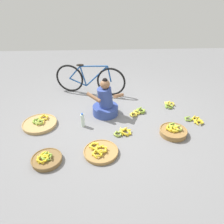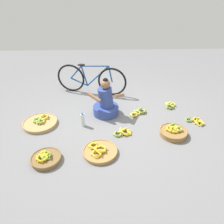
{
  "view_description": "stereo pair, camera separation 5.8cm",
  "coord_description": "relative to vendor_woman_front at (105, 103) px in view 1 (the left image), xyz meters",
  "views": [
    {
      "loc": [
        -0.16,
        -3.44,
        2.38
      ],
      "look_at": [
        0.0,
        -0.2,
        0.35
      ],
      "focal_mm": 34.2,
      "sensor_mm": 36.0,
      "label": 1
    },
    {
      "loc": [
        -0.11,
        -3.44,
        2.38
      ],
      "look_at": [
        0.0,
        -0.2,
        0.35
      ],
      "focal_mm": 34.2,
      "sensor_mm": 36.0,
      "label": 2
    }
  ],
  "objects": [
    {
      "name": "vendor_woman_front",
      "position": [
        0.0,
        0.0,
        0.0
      ],
      "size": [
        0.75,
        0.52,
        0.79
      ],
      "color": "#334793",
      "rests_on": "ground"
    },
    {
      "name": "banana_basket_mid_right",
      "position": [
        -0.93,
        -1.32,
        -0.2
      ],
      "size": [
        0.47,
        0.47,
        0.15
      ],
      "color": "brown",
      "rests_on": "ground"
    },
    {
      "name": "loose_bananas_front_center",
      "position": [
        1.76,
        -0.37,
        -0.23
      ],
      "size": [
        0.34,
        0.31,
        0.08
      ],
      "color": "gold",
      "rests_on": "ground"
    },
    {
      "name": "loose_bananas_back_left",
      "position": [
        1.41,
        0.25,
        -0.22
      ],
      "size": [
        0.26,
        0.31,
        0.1
      ],
      "color": "yellow",
      "rests_on": "ground"
    },
    {
      "name": "loose_bananas_near_vendor",
      "position": [
        0.67,
        -0.02,
        -0.22
      ],
      "size": [
        0.38,
        0.34,
        0.1
      ],
      "color": "yellow",
      "rests_on": "ground"
    },
    {
      "name": "banana_basket_near_bicycle",
      "position": [
        -1.27,
        -0.34,
        -0.21
      ],
      "size": [
        0.65,
        0.65,
        0.13
      ],
      "color": "tan",
      "rests_on": "ground"
    },
    {
      "name": "water_bottle",
      "position": [
        -0.44,
        -0.41,
        -0.12
      ],
      "size": [
        0.07,
        0.07,
        0.28
      ],
      "color": "silver",
      "rests_on": "ground"
    },
    {
      "name": "loose_bananas_back_center",
      "position": [
        0.3,
        -0.69,
        -0.23
      ],
      "size": [
        0.35,
        0.26,
        0.1
      ],
      "color": "yellow",
      "rests_on": "ground"
    },
    {
      "name": "bicycle_leaning",
      "position": [
        -0.34,
        0.97,
        0.1
      ],
      "size": [
        1.66,
        0.46,
        0.73
      ],
      "color": "black",
      "rests_on": "ground"
    },
    {
      "name": "ground_plane",
      "position": [
        0.11,
        -0.3,
        -0.25
      ],
      "size": [
        10.0,
        10.0,
        0.0
      ],
      "primitive_type": "plane",
      "color": "slate"
    },
    {
      "name": "banana_basket_front_right",
      "position": [
        1.2,
        -0.74,
        -0.19
      ],
      "size": [
        0.49,
        0.49,
        0.17
      ],
      "color": "olive",
      "rests_on": "ground"
    },
    {
      "name": "banana_basket_back_right",
      "position": [
        -0.11,
        -1.18,
        -0.21
      ],
      "size": [
        0.56,
        0.56,
        0.13
      ],
      "color": "#A87F47",
      "rests_on": "ground"
    }
  ]
}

